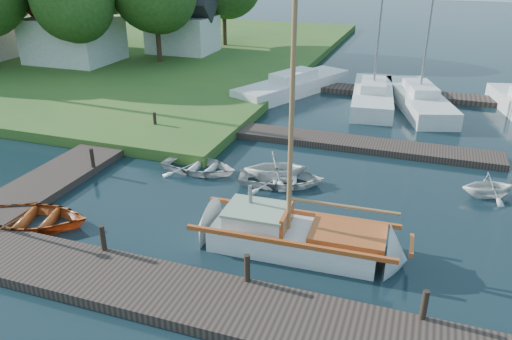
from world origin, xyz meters
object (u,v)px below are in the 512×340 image
(marina_boat_2, at_px, (419,98))
(mooring_post_3, at_px, (424,305))
(tender_c, at_px, (281,176))
(tender_d, at_px, (490,184))
(mooring_post_1, at_px, (103,238))
(mooring_post_5, at_px, (155,120))
(mooring_post_4, at_px, (92,158))
(tender_b, at_px, (276,165))
(dinghy, at_px, (30,215))
(sailboat, at_px, (300,239))
(marina_boat_1, at_px, (373,95))
(house_a, at_px, (72,28))
(house_c, at_px, (183,26))
(mooring_post_2, at_px, (247,268))
(marina_boat_0, at_px, (293,85))
(tender_a, at_px, (199,164))

(marina_boat_2, bearing_deg, mooring_post_3, 165.59)
(tender_c, distance_m, tender_d, 7.69)
(marina_boat_2, bearing_deg, mooring_post_1, 139.47)
(mooring_post_5, height_order, marina_boat_2, marina_boat_2)
(mooring_post_5, relative_size, marina_boat_2, 0.07)
(tender_d, bearing_deg, mooring_post_1, 103.22)
(mooring_post_4, bearing_deg, tender_b, 14.28)
(mooring_post_3, height_order, dinghy, mooring_post_3)
(sailboat, xyz_separation_m, marina_boat_1, (0.12, 16.27, 0.23))
(house_a, relative_size, house_c, 1.19)
(mooring_post_2, relative_size, sailboat, 0.08)
(mooring_post_5, xyz_separation_m, tender_d, (15.02, -1.91, -0.17))
(sailboat, xyz_separation_m, marina_boat_0, (-4.87, 16.99, 0.22))
(house_a, xyz_separation_m, house_c, (6.00, 6.00, -0.38))
(dinghy, relative_size, marina_boat_2, 0.35)
(mooring_post_4, distance_m, tender_d, 15.34)
(house_a, bearing_deg, marina_boat_1, -5.96)
(tender_a, relative_size, marina_boat_2, 0.30)
(mooring_post_1, xyz_separation_m, marina_boat_1, (5.44, 18.66, -0.13))
(mooring_post_5, bearing_deg, mooring_post_1, -68.20)
(mooring_post_3, bearing_deg, mooring_post_5, 142.43)
(tender_a, distance_m, house_a, 22.39)
(tender_b, relative_size, tender_d, 1.23)
(mooring_post_2, relative_size, tender_d, 0.40)
(tender_b, bearing_deg, house_a, 32.26)
(dinghy, distance_m, marina_boat_0, 18.99)
(mooring_post_3, relative_size, house_a, 0.13)
(mooring_post_5, relative_size, house_c, 0.15)
(tender_a, distance_m, marina_boat_2, 14.57)
(sailboat, bearing_deg, mooring_post_5, 138.71)
(marina_boat_0, height_order, house_c, marina_boat_0)
(marina_boat_1, bearing_deg, sailboat, 173.16)
(tender_a, height_order, marina_boat_1, marina_boat_1)
(mooring_post_2, relative_size, house_a, 0.13)
(tender_b, height_order, house_c, house_c)
(mooring_post_4, bearing_deg, marina_boat_0, 72.80)
(tender_b, height_order, house_a, house_a)
(mooring_post_4, bearing_deg, house_c, 107.65)
(sailboat, bearing_deg, tender_b, 113.55)
(mooring_post_4, height_order, tender_d, mooring_post_4)
(mooring_post_5, xyz_separation_m, tender_c, (7.48, -3.42, -0.36))
(mooring_post_3, relative_size, sailboat, 0.08)
(mooring_post_4, xyz_separation_m, sailboat, (9.32, -2.61, -0.36))
(mooring_post_2, xyz_separation_m, marina_boat_1, (0.94, 18.66, -0.13))
(dinghy, height_order, tender_d, tender_d)
(mooring_post_2, relative_size, marina_boat_0, 0.07)
(mooring_post_1, xyz_separation_m, mooring_post_3, (9.00, 0.00, 0.00))
(mooring_post_1, height_order, dinghy, mooring_post_1)
(marina_boat_0, bearing_deg, marina_boat_1, -73.80)
(dinghy, xyz_separation_m, tender_b, (6.60, 6.04, 0.26))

